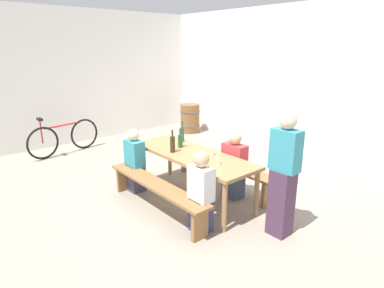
% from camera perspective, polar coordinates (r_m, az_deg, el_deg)
% --- Properties ---
extents(ground_plane, '(24.00, 24.00, 0.00)m').
position_cam_1_polar(ground_plane, '(5.29, 0.00, -9.37)').
color(ground_plane, gray).
extents(back_wall, '(14.00, 0.20, 3.20)m').
position_cam_1_polar(back_wall, '(7.40, 20.40, 10.09)').
color(back_wall, white).
rests_on(back_wall, ground).
extents(side_wall, '(0.20, 7.06, 3.20)m').
position_cam_1_polar(side_wall, '(8.60, -19.63, 10.97)').
color(side_wall, white).
rests_on(side_wall, ground).
extents(tasting_table, '(2.21, 0.77, 0.75)m').
position_cam_1_polar(tasting_table, '(5.03, 0.00, -2.48)').
color(tasting_table, '#9E7247').
rests_on(tasting_table, ground).
extents(bench_near, '(2.11, 0.30, 0.45)m').
position_cam_1_polar(bench_near, '(4.77, -6.34, -7.80)').
color(bench_near, olive).
rests_on(bench_near, ground).
extents(bench_far, '(2.11, 0.30, 0.45)m').
position_cam_1_polar(bench_far, '(5.58, 5.37, -4.01)').
color(bench_far, olive).
rests_on(bench_far, ground).
extents(wine_bottle_0, '(0.06, 0.06, 0.35)m').
position_cam_1_polar(wine_bottle_0, '(5.60, -1.70, 1.78)').
color(wine_bottle_0, '#234C2D').
rests_on(wine_bottle_0, tasting_table).
extents(wine_bottle_1, '(0.08, 0.08, 0.31)m').
position_cam_1_polar(wine_bottle_1, '(5.27, -2.08, 0.60)').
color(wine_bottle_1, '#234C2D').
rests_on(wine_bottle_1, tasting_table).
extents(wine_bottle_2, '(0.08, 0.08, 0.35)m').
position_cam_1_polar(wine_bottle_2, '(5.03, -3.43, 0.01)').
color(wine_bottle_2, '#332814').
rests_on(wine_bottle_2, tasting_table).
extents(wine_glass_0, '(0.06, 0.06, 0.18)m').
position_cam_1_polar(wine_glass_0, '(4.52, 4.60, -2.10)').
color(wine_glass_0, silver).
rests_on(wine_glass_0, tasting_table).
extents(wine_glass_1, '(0.07, 0.07, 0.17)m').
position_cam_1_polar(wine_glass_1, '(4.91, 3.56, -0.62)').
color(wine_glass_1, silver).
rests_on(wine_glass_1, tasting_table).
extents(seated_guest_near_0, '(0.36, 0.24, 1.06)m').
position_cam_1_polar(seated_guest_near_0, '(5.44, -9.98, -3.16)').
color(seated_guest_near_0, '#434155').
rests_on(seated_guest_near_0, ground).
extents(seated_guest_near_1, '(0.32, 0.24, 1.10)m').
position_cam_1_polar(seated_guest_near_1, '(4.20, 1.58, -8.67)').
color(seated_guest_near_1, navy).
rests_on(seated_guest_near_1, ground).
extents(seated_guest_far_0, '(0.40, 0.24, 1.08)m').
position_cam_1_polar(seated_guest_far_0, '(5.17, 7.36, -3.98)').
color(seated_guest_far_0, '#404F6B').
rests_on(seated_guest_far_0, ground).
extents(standing_host, '(0.35, 0.24, 1.60)m').
position_cam_1_polar(standing_host, '(4.18, 15.70, -5.66)').
color(standing_host, '#482E47').
rests_on(standing_host, ground).
extents(wine_barrel, '(0.56, 0.56, 0.79)m').
position_cam_1_polar(wine_barrel, '(9.12, -0.34, 4.53)').
color(wine_barrel, brown).
rests_on(wine_barrel, ground).
extents(parked_bicycle_0, '(0.36, 1.69, 0.90)m').
position_cam_1_polar(parked_bicycle_0, '(7.81, -21.50, 1.06)').
color(parked_bicycle_0, black).
rests_on(parked_bicycle_0, ground).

